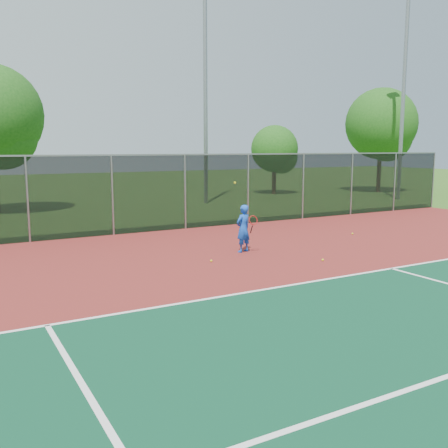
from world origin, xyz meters
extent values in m
plane|color=#2D5719|center=(0.00, 0.00, 0.00)|extent=(120.00, 120.00, 0.00)
cube|color=maroon|center=(0.00, 2.00, 0.01)|extent=(30.00, 20.00, 0.02)
cube|color=white|center=(2.00, 3.00, 0.03)|extent=(22.00, 0.10, 0.00)
cube|color=black|center=(0.00, 12.00, 1.52)|extent=(30.00, 0.04, 3.00)
cube|color=gray|center=(0.00, 12.00, 3.02)|extent=(30.00, 0.06, 0.06)
imported|color=blue|center=(-0.37, 6.89, 0.77)|extent=(0.63, 0.50, 1.50)
cylinder|color=black|center=(-0.22, 6.64, 0.77)|extent=(0.03, 0.15, 0.27)
torus|color=#A51414|center=(-0.22, 6.54, 1.07)|extent=(0.30, 0.13, 0.29)
sphere|color=yellow|center=(-0.62, 6.99, 2.22)|extent=(0.07, 0.07, 0.07)
sphere|color=yellow|center=(-1.90, 6.14, 0.06)|extent=(0.07, 0.07, 0.07)
sphere|color=yellow|center=(0.99, 4.65, 0.06)|extent=(0.07, 0.07, 0.07)
sphere|color=yellow|center=(1.33, 9.91, 0.06)|extent=(0.07, 0.07, 0.07)
sphere|color=yellow|center=(4.95, 7.59, 0.06)|extent=(0.07, 0.07, 0.07)
cylinder|color=gray|center=(5.16, 20.20, 6.59)|extent=(0.24, 0.24, 13.18)
cylinder|color=gray|center=(16.91, 16.06, 6.59)|extent=(0.24, 0.24, 13.18)
sphere|color=#1A4C14|center=(-5.84, 20.77, 3.92)|extent=(3.45, 3.45, 3.45)
cylinder|color=#392715|center=(12.13, 23.09, 0.93)|extent=(0.30, 0.30, 1.87)
sphere|color=#1A4C14|center=(12.13, 23.09, 3.22)|extent=(3.32, 3.32, 3.32)
sphere|color=#1A4C14|center=(12.53, 22.79, 2.60)|extent=(2.28, 2.28, 2.28)
cylinder|color=#392715|center=(19.84, 20.56, 1.46)|extent=(0.30, 0.30, 2.92)
sphere|color=#1A4C14|center=(19.84, 20.56, 5.03)|extent=(5.20, 5.20, 5.20)
sphere|color=#1A4C14|center=(20.24, 20.26, 4.06)|extent=(3.57, 3.57, 3.57)
camera|label=1|loc=(-8.46, -6.32, 3.29)|focal=40.00mm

